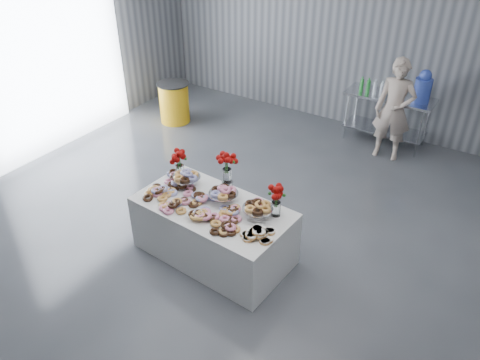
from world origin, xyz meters
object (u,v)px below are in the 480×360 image
object	(u,v)px
display_table	(214,231)
trash_barrel	(174,102)
water_jug	(423,88)
person	(394,110)
prep_table	(388,110)

from	to	relation	value
display_table	trash_barrel	xyz separation A→B (m)	(-2.93, 2.78, 0.02)
water_jug	person	bearing A→B (deg)	-120.37
prep_table	trash_barrel	size ratio (longest dim) A/B	1.90
display_table	person	distance (m)	3.85
prep_table	display_table	bearing A→B (deg)	-100.95
water_jug	person	size ratio (longest dim) A/B	0.32
prep_table	person	bearing A→B (deg)	-65.17
water_jug	person	xyz separation A→B (m)	(-0.28, -0.48, -0.29)
person	water_jug	bearing A→B (deg)	53.17
display_table	prep_table	size ratio (longest dim) A/B	1.27
trash_barrel	prep_table	bearing A→B (deg)	20.19
display_table	prep_table	world-z (taller)	prep_table
prep_table	person	distance (m)	0.58
display_table	water_jug	world-z (taller)	water_jug
display_table	trash_barrel	size ratio (longest dim) A/B	2.41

